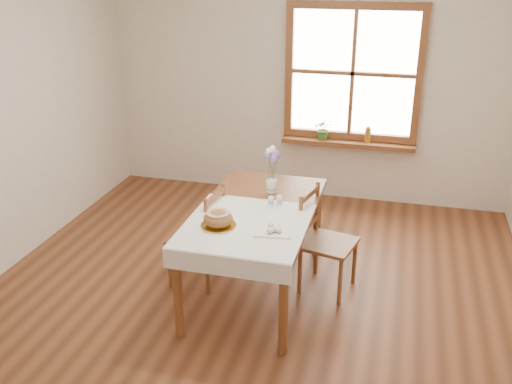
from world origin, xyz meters
TOP-DOWN VIEW (x-y plane):
  - ground at (0.00, 0.00)m, footprint 5.00×5.00m
  - room_walls at (0.00, 0.00)m, footprint 4.60×5.10m
  - window at (0.50, 2.47)m, footprint 1.46×0.08m
  - window_sill at (0.50, 2.40)m, footprint 1.46×0.20m
  - dining_table at (0.00, 0.30)m, footprint 0.90×1.60m
  - table_linen at (0.00, -0.00)m, footprint 0.91×0.99m
  - chair_left at (-0.53, 0.33)m, footprint 0.46×0.44m
  - chair_right at (0.57, 0.49)m, footprint 0.51×0.50m
  - bread_plate at (-0.19, -0.09)m, footprint 0.32×0.32m
  - bread_loaf at (-0.19, -0.09)m, footprint 0.22×0.22m
  - egg_napkin at (0.22, -0.06)m, footprint 0.31×0.27m
  - eggs at (0.22, -0.06)m, footprint 0.24×0.22m
  - salt_shaker at (0.10, 0.37)m, footprint 0.05×0.05m
  - pepper_shaker at (0.17, 0.40)m, footprint 0.06×0.06m
  - flower_vase at (0.04, 0.67)m, footprint 0.10×0.10m
  - lavender_bouquet at (0.04, 0.67)m, footprint 0.17×0.17m
  - potted_plant at (0.22, 2.40)m, footprint 0.25×0.27m
  - amber_bottle at (0.71, 2.40)m, footprint 0.08×0.08m

SIDE VIEW (x-z plane):
  - ground at x=0.00m, z-range 0.00..0.00m
  - chair_left at x=-0.53m, z-range 0.00..0.87m
  - chair_right at x=0.57m, z-range 0.00..0.88m
  - dining_table at x=0.00m, z-range 0.29..1.04m
  - window_sill at x=0.50m, z-range 0.66..0.71m
  - table_linen at x=0.00m, z-range 0.75..0.76m
  - egg_napkin at x=0.22m, z-range 0.76..0.77m
  - bread_plate at x=-0.19m, z-range 0.76..0.77m
  - eggs at x=0.22m, z-range 0.77..0.82m
  - flower_vase at x=0.04m, z-range 0.75..0.86m
  - salt_shaker at x=0.10m, z-range 0.76..0.85m
  - pepper_shaker at x=0.17m, z-range 0.76..0.85m
  - amber_bottle at x=0.71m, z-range 0.71..0.90m
  - potted_plant at x=0.22m, z-range 0.71..0.90m
  - bread_loaf at x=-0.19m, z-range 0.77..0.89m
  - lavender_bouquet at x=0.04m, z-range 0.86..1.18m
  - window at x=0.50m, z-range 0.72..2.18m
  - room_walls at x=0.00m, z-range 0.38..3.03m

